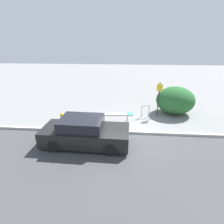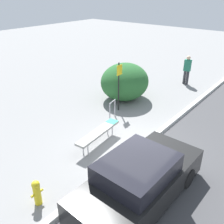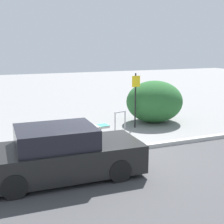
{
  "view_description": "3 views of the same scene",
  "coord_description": "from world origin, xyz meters",
  "views": [
    {
      "loc": [
        0.28,
        -8.54,
        4.74
      ],
      "look_at": [
        -0.53,
        1.63,
        0.56
      ],
      "focal_mm": 28.0,
      "sensor_mm": 36.0,
      "label": 1
    },
    {
      "loc": [
        -6.04,
        -3.92,
        5.24
      ],
      "look_at": [
        0.95,
        1.76,
        0.73
      ],
      "focal_mm": 40.0,
      "sensor_mm": 36.0,
      "label": 2
    },
    {
      "loc": [
        -3.32,
        -8.9,
        3.42
      ],
      "look_at": [
        0.91,
        1.4,
        1.03
      ],
      "focal_mm": 50.0,
      "sensor_mm": 36.0,
      "label": 3
    }
  ],
  "objects": [
    {
      "name": "shrub_hedge",
      "position": [
        3.71,
        3.16,
        0.94
      ],
      "size": [
        2.58,
        2.35,
        1.88
      ],
      "color": "#28602D",
      "rests_on": "ground_plane"
    },
    {
      "name": "sign_post",
      "position": [
        2.46,
        2.58,
        1.38
      ],
      "size": [
        0.36,
        0.08,
        2.3
      ],
      "color": "black",
      "rests_on": "ground_plane"
    },
    {
      "name": "ground_plane",
      "position": [
        0.0,
        0.0,
        0.0
      ],
      "size": [
        60.0,
        60.0,
        0.0
      ],
      "primitive_type": "plane",
      "color": "gray"
    },
    {
      "name": "bench",
      "position": [
        -0.3,
        1.37,
        0.51
      ],
      "size": [
        2.19,
        0.6,
        0.57
      ],
      "rotation": [
        0.0,
        0.0,
        0.09
      ],
      "color": "#99999E",
      "rests_on": "ground_plane"
    },
    {
      "name": "curb",
      "position": [
        0.0,
        0.0,
        0.07
      ],
      "size": [
        60.0,
        0.2,
        0.13
      ],
      "color": "#B7B7B2",
      "rests_on": "ground_plane"
    },
    {
      "name": "bike_rack",
      "position": [
        1.63,
        2.29,
        0.5
      ],
      "size": [
        0.55,
        0.17,
        0.83
      ],
      "rotation": [
        0.0,
        0.0,
        0.22
      ],
      "color": "#99999E",
      "rests_on": "ground_plane"
    },
    {
      "name": "parked_car_near",
      "position": [
        -1.61,
        -1.26,
        0.64
      ],
      "size": [
        4.19,
        1.85,
        1.38
      ],
      "rotation": [
        0.0,
        0.0,
        -0.03
      ],
      "color": "black",
      "rests_on": "ground_plane"
    }
  ]
}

